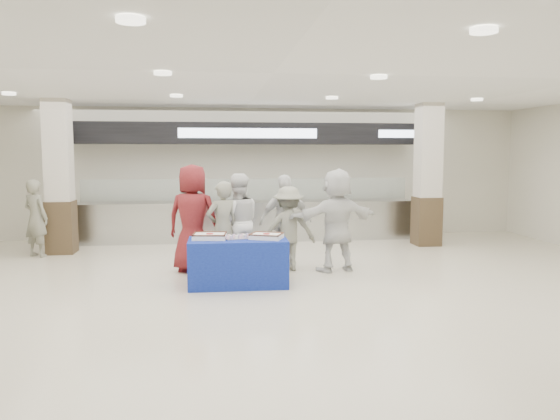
{
  "coord_description": "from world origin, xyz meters",
  "views": [
    {
      "loc": [
        -0.88,
        -7.62,
        2.12
      ],
      "look_at": [
        0.3,
        1.6,
        1.13
      ],
      "focal_mm": 35.0,
      "sensor_mm": 36.0,
      "label": 1
    }
  ],
  "objects": [
    {
      "name": "soldier_bg",
      "position": [
        -4.4,
        3.85,
        0.79
      ],
      "size": [
        0.69,
        0.62,
        1.58
      ],
      "primitive_type": "imported",
      "rotation": [
        0.0,
        0.0,
        2.59
      ],
      "color": "slate",
      "rests_on": "ground"
    },
    {
      "name": "civilian_white",
      "position": [
        1.33,
        1.77,
        0.92
      ],
      "size": [
        1.78,
        0.96,
        1.83
      ],
      "primitive_type": "imported",
      "rotation": [
        0.0,
        0.0,
        3.4
      ],
      "color": "white",
      "rests_on": "ground"
    },
    {
      "name": "sheet_cake_right",
      "position": [
        -0.01,
        0.87,
        0.8
      ],
      "size": [
        0.59,
        0.53,
        0.1
      ],
      "color": "white",
      "rests_on": "display_table"
    },
    {
      "name": "soldier_b",
      "position": [
        0.49,
        1.95,
        0.75
      ],
      "size": [
        0.98,
        0.58,
        1.51
      ],
      "primitive_type": "imported",
      "rotation": [
        0.0,
        0.0,
        3.12
      ],
      "color": "slate",
      "rests_on": "ground"
    },
    {
      "name": "soldier_a",
      "position": [
        -0.69,
        1.75,
        0.81
      ],
      "size": [
        0.7,
        0.6,
        1.62
      ],
      "primitive_type": "imported",
      "rotation": [
        0.0,
        0.0,
        3.57
      ],
      "color": "slate",
      "rests_on": "ground"
    },
    {
      "name": "display_table",
      "position": [
        -0.47,
        0.91,
        0.38
      ],
      "size": [
        1.56,
        0.8,
        0.75
      ],
      "primitive_type": "cube",
      "rotation": [
        0.0,
        0.0,
        -0.01
      ],
      "color": "navy",
      "rests_on": "ground"
    },
    {
      "name": "chef_tall",
      "position": [
        -0.41,
        2.07,
        0.87
      ],
      "size": [
        0.9,
        0.73,
        1.74
      ],
      "primitive_type": "imported",
      "rotation": [
        0.0,
        0.0,
        3.23
      ],
      "color": "white",
      "rests_on": "ground"
    },
    {
      "name": "cupcake_tray",
      "position": [
        -0.47,
        0.95,
        0.78
      ],
      "size": [
        0.44,
        0.37,
        0.06
      ],
      "color": "#A6A6AB",
      "rests_on": "display_table"
    },
    {
      "name": "column_right",
      "position": [
        4.0,
        4.2,
        1.53
      ],
      "size": [
        0.55,
        0.55,
        3.2
      ],
      "color": "#372919",
      "rests_on": "ground"
    },
    {
      "name": "serving_line",
      "position": [
        0.0,
        5.4,
        1.16
      ],
      "size": [
        8.7,
        0.85,
        2.8
      ],
      "color": "#B1B4B8",
      "rests_on": "ground"
    },
    {
      "name": "column_left",
      "position": [
        -4.0,
        4.2,
        1.53
      ],
      "size": [
        0.55,
        0.55,
        3.2
      ],
      "color": "#372919",
      "rests_on": "ground"
    },
    {
      "name": "ground",
      "position": [
        0.0,
        0.0,
        0.0
      ],
      "size": [
        14.0,
        14.0,
        0.0
      ],
      "primitive_type": "plane",
      "color": "beige",
      "rests_on": "ground"
    },
    {
      "name": "sheet_cake_left",
      "position": [
        -0.91,
        0.96,
        0.8
      ],
      "size": [
        0.55,
        0.45,
        0.1
      ],
      "color": "white",
      "rests_on": "display_table"
    },
    {
      "name": "civilian_maroon",
      "position": [
        -1.2,
        2.03,
        0.95
      ],
      "size": [
        1.08,
        0.87,
        1.91
      ],
      "primitive_type": "imported",
      "rotation": [
        0.0,
        0.0,
        2.82
      ],
      "color": "maroon",
      "rests_on": "ground"
    },
    {
      "name": "chef_short",
      "position": [
        0.48,
        2.25,
        0.85
      ],
      "size": [
        1.06,
        0.58,
        1.71
      ],
      "primitive_type": "imported",
      "rotation": [
        0.0,
        0.0,
        3.31
      ],
      "color": "white",
      "rests_on": "ground"
    }
  ]
}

